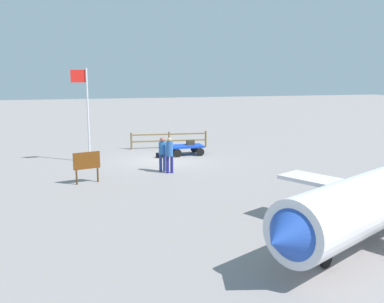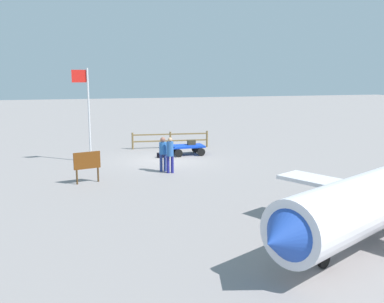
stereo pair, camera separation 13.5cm
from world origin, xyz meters
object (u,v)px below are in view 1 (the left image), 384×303
object	(u,v)px
worker_lead	(162,151)
flagpole	(86,107)
suitcase_navy	(190,142)
airplane_near	(373,199)
worker_trailing	(170,153)
luggage_cart	(186,148)
signboard	(87,163)
suitcase_grey	(161,155)

from	to	relation	value
worker_lead	flagpole	xyz separation A→B (m)	(3.39, -3.32, 1.95)
suitcase_navy	airplane_near	bearing A→B (deg)	95.11
worker_trailing	flagpole	world-z (taller)	flagpole
suitcase_navy	luggage_cart	bearing A→B (deg)	30.47
flagpole	signboard	distance (m)	5.12
suitcase_navy	worker_trailing	xyz separation A→B (m)	(2.27, 4.55, 0.30)
luggage_cart	flagpole	world-z (taller)	flagpole
worker_lead	signboard	bearing A→B (deg)	20.78
suitcase_navy	airplane_near	world-z (taller)	airplane_near
worker_trailing	flagpole	xyz separation A→B (m)	(3.65, -3.73, 1.96)
flagpole	signboard	xyz separation A→B (m)	(0.22, 4.69, -2.04)
worker_lead	signboard	size ratio (longest dim) A/B	1.23
suitcase_grey	flagpole	distance (m)	4.94
airplane_near	flagpole	world-z (taller)	flagpole
suitcase_navy	worker_lead	size ratio (longest dim) A/B	0.27
worker_lead	flagpole	world-z (taller)	flagpole
suitcase_grey	worker_lead	size ratio (longest dim) A/B	0.35
suitcase_grey	signboard	world-z (taller)	signboard
worker_trailing	flagpole	bearing A→B (deg)	-45.64
luggage_cart	worker_lead	xyz separation A→B (m)	(2.21, 3.95, 0.58)
luggage_cart	airplane_near	distance (m)	14.45
luggage_cart	airplane_near	world-z (taller)	airplane_near
worker_trailing	luggage_cart	bearing A→B (deg)	-114.04
worker_lead	worker_trailing	bearing A→B (deg)	122.64
airplane_near	suitcase_navy	bearing A→B (deg)	-84.89
airplane_near	signboard	distance (m)	11.69
luggage_cart	airplane_near	bearing A→B (deg)	96.46
worker_lead	airplane_near	distance (m)	11.07
airplane_near	suitcase_grey	bearing A→B (deg)	-77.18
suitcase_navy	suitcase_grey	world-z (taller)	suitcase_navy
suitcase_navy	worker_lead	xyz separation A→B (m)	(2.53, 4.14, 0.31)
flagpole	signboard	world-z (taller)	flagpole
suitcase_navy	worker_trailing	world-z (taller)	worker_trailing
suitcase_grey	flagpole	bearing A→B (deg)	3.21
suitcase_navy	worker_trailing	distance (m)	5.09
signboard	airplane_near	bearing A→B (deg)	129.48
suitcase_navy	suitcase_grey	distance (m)	2.04
suitcase_navy	suitcase_grey	xyz separation A→B (m)	(1.87, 0.59, -0.56)
luggage_cart	suitcase_grey	world-z (taller)	luggage_cart
worker_trailing	airplane_near	size ratio (longest dim) A/B	0.19
luggage_cart	worker_trailing	size ratio (longest dim) A/B	1.12
signboard	suitcase_navy	bearing A→B (deg)	-138.08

